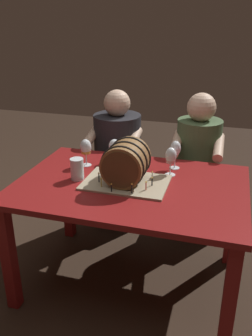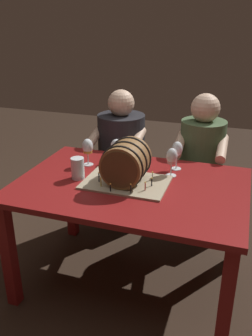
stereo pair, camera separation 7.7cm
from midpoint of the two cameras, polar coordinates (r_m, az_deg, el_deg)
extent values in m
plane|color=#332319|center=(2.58, -0.24, -17.41)|extent=(8.00, 8.00, 0.00)
cube|color=maroon|center=(2.19, -0.27, -2.82)|extent=(1.38, 0.94, 0.03)
cube|color=maroon|center=(2.31, -18.94, -13.34)|extent=(0.07, 0.07, 0.71)
cube|color=maroon|center=(1.98, 14.85, -19.83)|extent=(0.07, 0.07, 0.71)
cube|color=maroon|center=(2.91, -9.89, -4.45)|extent=(0.07, 0.07, 0.71)
cube|color=maroon|center=(2.65, 15.68, -7.89)|extent=(0.07, 0.07, 0.71)
cube|color=tan|center=(2.17, -1.02, -2.29)|extent=(0.50, 0.35, 0.01)
cylinder|color=brown|center=(2.12, -1.04, 0.90)|extent=(0.25, 0.24, 0.25)
cylinder|color=#4F371E|center=(2.01, -2.10, -0.37)|extent=(0.22, 0.00, 0.22)
cylinder|color=#4F371E|center=(2.23, -0.09, 2.05)|extent=(0.22, 0.00, 0.22)
torus|color=black|center=(2.05, -1.74, 0.06)|extent=(0.27, 0.01, 0.27)
torus|color=black|center=(2.12, -1.04, 0.90)|extent=(0.27, 0.01, 0.27)
torus|color=black|center=(2.20, -0.39, 1.68)|extent=(0.27, 0.01, 0.27)
cylinder|color=black|center=(2.11, 3.10, -2.24)|extent=(0.01, 0.01, 0.04)
sphere|color=#F9C64C|center=(2.10, 3.11, -1.55)|extent=(0.01, 0.01, 0.01)
cylinder|color=silver|center=(2.19, 3.15, -1.29)|extent=(0.01, 0.01, 0.05)
sphere|color=#F9C64C|center=(2.18, 3.16, -0.60)|extent=(0.01, 0.01, 0.01)
cylinder|color=#EAD666|center=(2.27, 1.73, -0.36)|extent=(0.01, 0.01, 0.05)
sphere|color=#F9C64C|center=(2.26, 1.74, 0.33)|extent=(0.01, 0.01, 0.01)
cylinder|color=#EAD666|center=(2.31, -0.82, 0.00)|extent=(0.01, 0.01, 0.04)
sphere|color=#F9C64C|center=(2.30, -0.83, 0.63)|extent=(0.01, 0.01, 0.01)
cylinder|color=#D64C47|center=(2.29, -3.10, -0.15)|extent=(0.01, 0.01, 0.05)
sphere|color=#F9C64C|center=(2.28, -3.12, 0.54)|extent=(0.01, 0.01, 0.01)
cylinder|color=silver|center=(2.26, -4.21, -0.49)|extent=(0.01, 0.01, 0.05)
sphere|color=#F9C64C|center=(2.25, -4.23, 0.24)|extent=(0.01, 0.01, 0.01)
cylinder|color=black|center=(2.16, -5.32, -1.61)|extent=(0.01, 0.01, 0.05)
sphere|color=#F9C64C|center=(2.15, -5.35, -0.84)|extent=(0.01, 0.01, 0.01)
cylinder|color=#EAD666|center=(2.11, -4.97, -2.40)|extent=(0.01, 0.01, 0.05)
sphere|color=#F9C64C|center=(2.09, -5.00, -1.69)|extent=(0.01, 0.01, 0.01)
cylinder|color=black|center=(2.05, -3.41, -3.23)|extent=(0.01, 0.01, 0.04)
sphere|color=#F9C64C|center=(2.03, -3.42, -2.57)|extent=(0.01, 0.01, 0.01)
cylinder|color=black|center=(2.02, -0.17, -3.37)|extent=(0.01, 0.01, 0.05)
sphere|color=#F9C64C|center=(2.01, -0.17, -2.58)|extent=(0.01, 0.01, 0.01)
cylinder|color=#D64C47|center=(2.06, 2.10, -2.94)|extent=(0.01, 0.01, 0.04)
sphere|color=#F9C64C|center=(2.05, 2.11, -2.23)|extent=(0.01, 0.01, 0.01)
cylinder|color=white|center=(2.49, -2.69, 0.96)|extent=(0.06, 0.06, 0.00)
cylinder|color=white|center=(2.48, -2.70, 1.76)|extent=(0.01, 0.01, 0.07)
ellipsoid|color=white|center=(2.45, -2.74, 3.53)|extent=(0.08, 0.08, 0.09)
cylinder|color=maroon|center=(2.46, -2.73, 3.01)|extent=(0.06, 0.06, 0.04)
cylinder|color=white|center=(2.41, 6.75, 0.02)|extent=(0.07, 0.07, 0.00)
cylinder|color=white|center=(2.39, 6.80, 1.03)|extent=(0.01, 0.01, 0.09)
ellipsoid|color=white|center=(2.36, 6.91, 3.12)|extent=(0.07, 0.07, 0.10)
cylinder|color=white|center=(2.30, 5.99, -1.07)|extent=(0.07, 0.07, 0.00)
cylinder|color=white|center=(2.28, 6.04, -0.13)|extent=(0.01, 0.01, 0.08)
ellipsoid|color=white|center=(2.25, 6.13, 1.98)|extent=(0.07, 0.07, 0.10)
cylinder|color=pink|center=(2.26, 6.09, 1.19)|extent=(0.06, 0.06, 0.03)
cylinder|color=white|center=(2.45, -7.15, 0.47)|extent=(0.07, 0.07, 0.00)
cylinder|color=white|center=(2.44, -7.20, 1.38)|extent=(0.01, 0.01, 0.08)
ellipsoid|color=white|center=(2.41, -7.31, 3.37)|extent=(0.07, 0.07, 0.10)
cylinder|color=#C6842D|center=(2.42, -7.27, 2.75)|extent=(0.06, 0.06, 0.04)
cylinder|color=white|center=(2.45, -0.09, 0.61)|extent=(0.07, 0.07, 0.00)
cylinder|color=white|center=(2.43, -0.09, 1.63)|extent=(0.01, 0.01, 0.09)
ellipsoid|color=white|center=(2.40, -0.09, 3.69)|extent=(0.07, 0.07, 0.09)
cylinder|color=beige|center=(2.41, -0.09, 3.13)|extent=(0.06, 0.06, 0.04)
cylinder|color=white|center=(2.23, -8.72, -0.17)|extent=(0.08, 0.08, 0.13)
cylinder|color=#C6842D|center=(2.24, -8.69, -0.62)|extent=(0.08, 0.08, 0.10)
cylinder|color=white|center=(2.22, -8.77, 0.65)|extent=(0.08, 0.08, 0.01)
cube|color=black|center=(3.14, -1.99, -4.52)|extent=(0.34, 0.32, 0.45)
cylinder|color=#232328|center=(2.95, -2.12, 3.68)|extent=(0.39, 0.39, 0.50)
sphere|color=beige|center=(2.86, -2.22, 10.20)|extent=(0.21, 0.21, 0.21)
cylinder|color=beige|center=(2.75, 0.41, 4.44)|extent=(0.07, 0.31, 0.14)
cylinder|color=beige|center=(2.86, -6.25, 4.99)|extent=(0.07, 0.31, 0.14)
cube|color=#2A3A24|center=(3.02, 9.87, -6.07)|extent=(0.34, 0.32, 0.45)
cylinder|color=#47603D|center=(2.82, 10.52, 2.47)|extent=(0.34, 0.34, 0.51)
sphere|color=beige|center=(2.72, 11.05, 9.38)|extent=(0.21, 0.21, 0.21)
cylinder|color=beige|center=(2.66, 13.64, 3.24)|extent=(0.08, 0.31, 0.14)
cylinder|color=beige|center=(2.68, 7.17, 3.87)|extent=(0.08, 0.31, 0.14)
camera|label=1|loc=(0.04, -91.04, -0.44)|focal=38.56mm
camera|label=2|loc=(0.04, 88.96, 0.44)|focal=38.56mm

